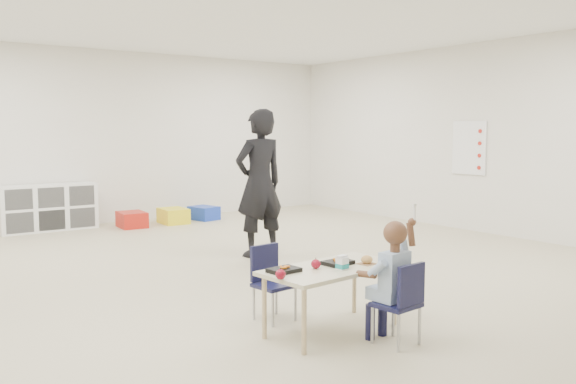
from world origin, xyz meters
TOP-DOWN VIEW (x-y plane):
  - room at (0.00, 0.00)m, footprint 9.00×9.02m
  - table at (-0.70, -1.80)m, footprint 1.14×0.65m
  - chair_near at (-0.51, -2.28)m, footprint 0.32×0.30m
  - chair_far at (-0.90, -1.32)m, footprint 0.32×0.30m
  - child at (-0.51, -2.28)m, footprint 0.44×0.44m
  - lunch_tray_near at (-0.62, -1.77)m, footprint 0.23×0.18m
  - lunch_tray_far at (-1.10, -1.73)m, footprint 0.23×0.18m
  - milk_carton at (-0.70, -1.91)m, footprint 0.08×0.08m
  - bread_roll at (-0.43, -1.88)m, footprint 0.09×0.09m
  - apple_near at (-0.84, -1.78)m, footprint 0.07×0.07m
  - apple_far at (-1.24, -1.89)m, footprint 0.07×0.07m
  - cubby_shelf at (-1.20, 4.28)m, footprint 1.40×0.40m
  - rules_poster at (3.98, 0.60)m, footprint 0.02×0.60m
  - adult at (0.38, 0.85)m, footprint 0.65×0.43m
  - bin_red at (-0.07, 3.83)m, footprint 0.42×0.52m
  - bin_yellow at (0.64, 3.82)m, footprint 0.41×0.52m
  - bin_blue at (1.23, 3.90)m, footprint 0.45×0.53m

SIDE VIEW (x-z plane):
  - bin_blue at x=1.23m, z-range 0.00..0.23m
  - bin_red at x=-0.07m, z-range 0.00..0.24m
  - bin_yellow at x=0.64m, z-range 0.00..0.25m
  - table at x=-0.70m, z-range 0.00..0.50m
  - chair_near at x=-0.51m, z-range 0.00..0.60m
  - chair_far at x=-0.90m, z-range 0.00..0.60m
  - cubby_shelf at x=-1.20m, z-range 0.00..0.70m
  - child at x=-0.51m, z-range 0.00..0.94m
  - lunch_tray_near at x=-0.62m, z-range 0.50..0.53m
  - lunch_tray_far at x=-1.10m, z-range 0.50..0.53m
  - bread_roll at x=-0.43m, z-range 0.50..0.57m
  - apple_near at x=-0.84m, z-range 0.50..0.57m
  - apple_far at x=-1.24m, z-range 0.50..0.57m
  - milk_carton at x=-0.70m, z-range 0.50..0.60m
  - adult at x=0.38m, z-range 0.00..1.77m
  - rules_poster at x=3.98m, z-range 0.85..1.65m
  - room at x=0.00m, z-range 0.00..2.80m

